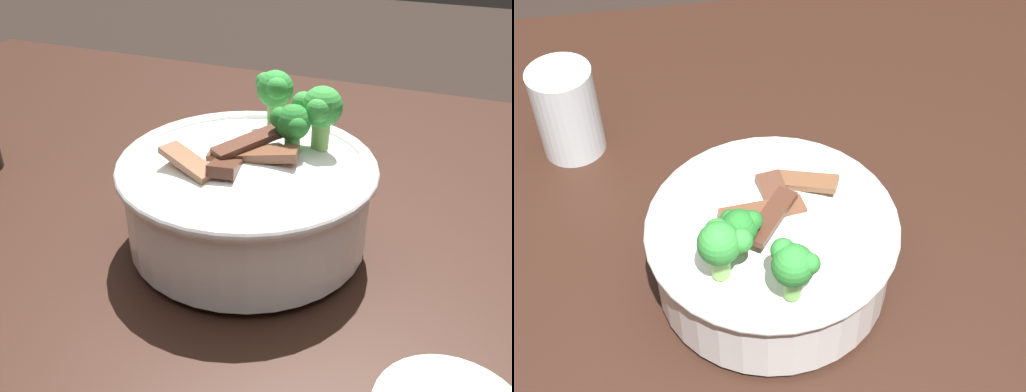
% 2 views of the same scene
% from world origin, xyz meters
% --- Properties ---
extents(dining_table, '(1.59, 0.99, 0.76)m').
position_xyz_m(dining_table, '(0.00, 0.00, 0.67)').
color(dining_table, black).
rests_on(dining_table, ground).
extents(rice_bowl, '(0.23, 0.23, 0.15)m').
position_xyz_m(rice_bowl, '(0.05, -0.01, 0.82)').
color(rice_bowl, white).
rests_on(rice_bowl, dining_table).
extents(drinking_glass, '(0.07, 0.07, 0.11)m').
position_xyz_m(drinking_glass, '(-0.14, 0.22, 0.81)').
color(drinking_glass, white).
rests_on(drinking_glass, dining_table).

